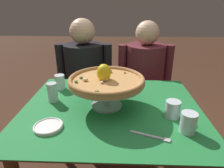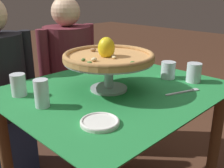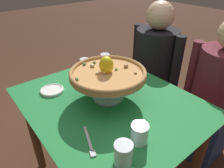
{
  "view_description": "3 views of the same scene",
  "coord_description": "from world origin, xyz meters",
  "px_view_note": "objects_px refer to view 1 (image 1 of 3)",
  "views": [
    {
      "loc": [
        0.04,
        -1.04,
        1.33
      ],
      "look_at": [
        -0.0,
        0.09,
        0.86
      ],
      "focal_mm": 31.97,
      "sensor_mm": 36.0,
      "label": 1
    },
    {
      "loc": [
        -0.9,
        -0.87,
        1.21
      ],
      "look_at": [
        -0.02,
        0.0,
        0.78
      ],
      "focal_mm": 42.62,
      "sensor_mm": 36.0,
      "label": 2
    },
    {
      "loc": [
        0.78,
        -0.61,
        1.45
      ],
      "look_at": [
        -0.07,
        0.07,
        0.8
      ],
      "focal_mm": 32.86,
      "sensor_mm": 36.0,
      "label": 3
    }
  ],
  "objects_px": {
    "water_glass_side_right": "(172,110)",
    "water_glass_back_left": "(60,83)",
    "water_glass_side_left": "(53,93)",
    "water_glass_front_right": "(188,123)",
    "diner_left": "(85,83)",
    "diner_right": "(144,84)",
    "side_plate": "(48,126)",
    "pizza_stand": "(107,89)",
    "pizza": "(106,79)",
    "dinner_fork": "(152,137)"
  },
  "relations": [
    {
      "from": "water_glass_side_right",
      "to": "diner_right",
      "type": "distance_m",
      "value": 0.89
    },
    {
      "from": "water_glass_side_left",
      "to": "water_glass_back_left",
      "type": "distance_m",
      "value": 0.19
    },
    {
      "from": "pizza_stand",
      "to": "dinner_fork",
      "type": "distance_m",
      "value": 0.38
    },
    {
      "from": "pizza",
      "to": "side_plate",
      "type": "relative_size",
      "value": 2.98
    },
    {
      "from": "water_glass_back_left",
      "to": "diner_right",
      "type": "bearing_deg",
      "value": 38.08
    },
    {
      "from": "water_glass_side_left",
      "to": "water_glass_side_right",
      "type": "bearing_deg",
      "value": -12.66
    },
    {
      "from": "pizza_stand",
      "to": "water_glass_side_right",
      "type": "height_order",
      "value": "pizza_stand"
    },
    {
      "from": "water_glass_side_left",
      "to": "diner_right",
      "type": "bearing_deg",
      "value": 47.22
    },
    {
      "from": "pizza",
      "to": "water_glass_side_left",
      "type": "distance_m",
      "value": 0.36
    },
    {
      "from": "pizza",
      "to": "water_glass_front_right",
      "type": "distance_m",
      "value": 0.49
    },
    {
      "from": "pizza",
      "to": "water_glass_back_left",
      "type": "relative_size",
      "value": 4.2
    },
    {
      "from": "pizza_stand",
      "to": "diner_left",
      "type": "height_order",
      "value": "diner_left"
    },
    {
      "from": "pizza",
      "to": "water_glass_side_right",
      "type": "distance_m",
      "value": 0.4
    },
    {
      "from": "pizza_stand",
      "to": "water_glass_side_right",
      "type": "relative_size",
      "value": 4.57
    },
    {
      "from": "pizza",
      "to": "diner_left",
      "type": "relative_size",
      "value": 0.36
    },
    {
      "from": "water_glass_side_left",
      "to": "water_glass_side_right",
      "type": "xyz_separation_m",
      "value": [
        0.7,
        -0.16,
        -0.01
      ]
    },
    {
      "from": "water_glass_back_left",
      "to": "dinner_fork",
      "type": "height_order",
      "value": "water_glass_back_left"
    },
    {
      "from": "dinner_fork",
      "to": "diner_left",
      "type": "distance_m",
      "value": 1.14
    },
    {
      "from": "water_glass_front_right",
      "to": "diner_left",
      "type": "distance_m",
      "value": 1.19
    },
    {
      "from": "water_glass_front_right",
      "to": "diner_left",
      "type": "relative_size",
      "value": 0.09
    },
    {
      "from": "side_plate",
      "to": "dinner_fork",
      "type": "distance_m",
      "value": 0.51
    },
    {
      "from": "diner_left",
      "to": "side_plate",
      "type": "bearing_deg",
      "value": -91.1
    },
    {
      "from": "water_glass_side_left",
      "to": "pizza_stand",
      "type": "bearing_deg",
      "value": -8.96
    },
    {
      "from": "pizza_stand",
      "to": "dinner_fork",
      "type": "height_order",
      "value": "pizza_stand"
    },
    {
      "from": "diner_left",
      "to": "water_glass_back_left",
      "type": "bearing_deg",
      "value": -100.43
    },
    {
      "from": "pizza",
      "to": "dinner_fork",
      "type": "xyz_separation_m",
      "value": [
        0.23,
        -0.29,
        -0.17
      ]
    },
    {
      "from": "side_plate",
      "to": "pizza_stand",
      "type": "bearing_deg",
      "value": 40.05
    },
    {
      "from": "water_glass_side_right",
      "to": "side_plate",
      "type": "relative_size",
      "value": 0.64
    },
    {
      "from": "water_glass_side_left",
      "to": "diner_right",
      "type": "xyz_separation_m",
      "value": [
        0.66,
        0.71,
        -0.22
      ]
    },
    {
      "from": "diner_right",
      "to": "side_plate",
      "type": "bearing_deg",
      "value": -120.77
    },
    {
      "from": "diner_left",
      "to": "diner_right",
      "type": "relative_size",
      "value": 1.02
    },
    {
      "from": "water_glass_side_right",
      "to": "diner_left",
      "type": "xyz_separation_m",
      "value": [
        -0.62,
        0.83,
        -0.2
      ]
    },
    {
      "from": "dinner_fork",
      "to": "diner_right",
      "type": "distance_m",
      "value": 1.07
    },
    {
      "from": "pizza",
      "to": "water_glass_front_right",
      "type": "xyz_separation_m",
      "value": [
        0.41,
        -0.24,
        -0.13
      ]
    },
    {
      "from": "diner_left",
      "to": "diner_right",
      "type": "height_order",
      "value": "diner_left"
    },
    {
      "from": "pizza",
      "to": "dinner_fork",
      "type": "relative_size",
      "value": 2.36
    },
    {
      "from": "water_glass_side_left",
      "to": "water_glass_side_right",
      "type": "relative_size",
      "value": 1.28
    },
    {
      "from": "water_glass_side_right",
      "to": "water_glass_back_left",
      "type": "xyz_separation_m",
      "value": [
        -0.71,
        0.35,
        0.01
      ]
    },
    {
      "from": "water_glass_front_right",
      "to": "water_glass_back_left",
      "type": "relative_size",
      "value": 0.99
    },
    {
      "from": "diner_right",
      "to": "dinner_fork",
      "type": "bearing_deg",
      "value": -94.72
    },
    {
      "from": "pizza_stand",
      "to": "water_glass_back_left",
      "type": "xyz_separation_m",
      "value": [
        -0.35,
        0.24,
        -0.07
      ]
    },
    {
      "from": "pizza_stand",
      "to": "water_glass_side_left",
      "type": "distance_m",
      "value": 0.35
    },
    {
      "from": "diner_left",
      "to": "pizza",
      "type": "bearing_deg",
      "value": -70.57
    },
    {
      "from": "side_plate",
      "to": "diner_left",
      "type": "relative_size",
      "value": 0.12
    },
    {
      "from": "pizza",
      "to": "water_glass_back_left",
      "type": "bearing_deg",
      "value": 145.01
    },
    {
      "from": "pizza",
      "to": "water_glass_side_right",
      "type": "bearing_deg",
      "value": -16.0
    },
    {
      "from": "side_plate",
      "to": "diner_right",
      "type": "relative_size",
      "value": 0.12
    },
    {
      "from": "dinner_fork",
      "to": "water_glass_side_left",
      "type": "bearing_deg",
      "value": 149.18
    },
    {
      "from": "water_glass_front_right",
      "to": "side_plate",
      "type": "height_order",
      "value": "water_glass_front_right"
    },
    {
      "from": "pizza",
      "to": "side_plate",
      "type": "distance_m",
      "value": 0.4
    }
  ]
}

